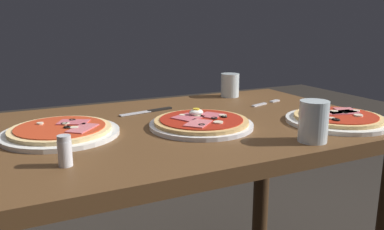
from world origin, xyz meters
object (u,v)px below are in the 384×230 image
(pizza_across_left, at_px, (338,119))
(water_glass_near, at_px, (313,124))
(pizza_foreground, at_px, (201,123))
(knife, at_px, (150,111))
(fork, at_px, (264,104))
(pizza_across_right, at_px, (61,131))
(salt_shaker, at_px, (65,151))
(water_glass_far, at_px, (230,87))
(dining_table, at_px, (181,161))

(pizza_across_left, bearing_deg, water_glass_near, -150.93)
(pizza_foreground, bearing_deg, knife, 105.01)
(fork, distance_m, knife, 0.42)
(pizza_across_left, xyz_separation_m, pizza_across_right, (-0.77, 0.22, 0.00))
(pizza_across_left, height_order, pizza_across_right, same)
(pizza_across_right, xyz_separation_m, water_glass_near, (0.57, -0.33, 0.03))
(pizza_foreground, relative_size, salt_shaker, 4.46)
(pizza_across_left, distance_m, pizza_across_right, 0.80)
(knife, xyz_separation_m, salt_shaker, (-0.33, -0.40, 0.03))
(pizza_across_left, xyz_separation_m, water_glass_far, (-0.08, 0.50, 0.03))
(pizza_foreground, bearing_deg, dining_table, 118.16)
(pizza_foreground, xyz_separation_m, fork, (0.35, 0.18, -0.01))
(knife, bearing_deg, pizza_foreground, -74.99)
(water_glass_far, bearing_deg, dining_table, -139.55)
(water_glass_near, relative_size, knife, 0.54)
(pizza_foreground, distance_m, salt_shaker, 0.43)
(dining_table, distance_m, pizza_across_right, 0.37)
(dining_table, bearing_deg, water_glass_near, -54.18)
(pizza_across_left, distance_m, salt_shaker, 0.79)
(dining_table, xyz_separation_m, pizza_across_left, (0.43, -0.20, 0.13))
(pizza_across_right, bearing_deg, water_glass_near, -30.58)
(fork, xyz_separation_m, knife, (-0.42, 0.07, 0.00))
(pizza_foreground, relative_size, water_glass_near, 2.85)
(water_glass_near, distance_m, knife, 0.56)
(dining_table, height_order, water_glass_near, water_glass_near)
(pizza_foreground, xyz_separation_m, pizza_across_right, (-0.38, 0.09, -0.00))
(dining_table, relative_size, water_glass_near, 11.53)
(water_glass_near, bearing_deg, water_glass_far, 78.29)
(pizza_across_right, height_order, salt_shaker, salt_shaker)
(knife, bearing_deg, fork, -8.99)
(dining_table, bearing_deg, fork, 16.69)
(water_glass_far, xyz_separation_m, salt_shaker, (-0.72, -0.52, -0.01))
(knife, bearing_deg, salt_shaker, -129.97)
(pizza_foreground, xyz_separation_m, water_glass_far, (0.32, 0.36, 0.03))
(knife, bearing_deg, pizza_across_left, -39.57)
(pizza_across_right, distance_m, fork, 0.73)
(pizza_across_right, relative_size, water_glass_far, 3.34)
(dining_table, relative_size, fork, 7.84)
(pizza_across_right, height_order, fork, pizza_across_right)
(pizza_foreground, height_order, fork, pizza_foreground)
(pizza_foreground, bearing_deg, water_glass_near, -52.38)
(water_glass_far, bearing_deg, pizza_across_left, -81.22)
(pizza_across_right, xyz_separation_m, salt_shaker, (-0.02, -0.24, 0.02))
(knife, bearing_deg, dining_table, -80.18)
(water_glass_near, xyz_separation_m, fork, (0.16, 0.43, -0.04))
(pizza_across_right, xyz_separation_m, knife, (0.31, 0.16, -0.01))
(pizza_across_left, distance_m, water_glass_near, 0.24)
(pizza_across_right, distance_m, water_glass_far, 0.75)
(water_glass_near, distance_m, fork, 0.46)
(fork, bearing_deg, pizza_across_left, -82.28)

